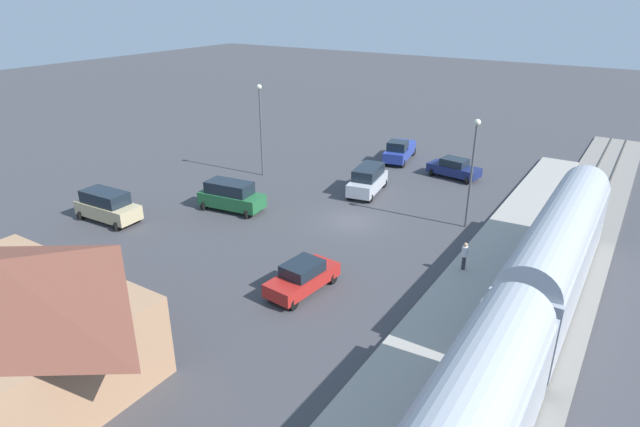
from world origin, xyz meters
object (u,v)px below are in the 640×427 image
(suv_green, at_px, (231,196))
(sedan_navy, at_px, (454,168))
(pedestrian_on_platform, at_px, (465,254))
(sedan_red, at_px, (303,277))
(station_building, at_px, (6,317))
(light_pole_lot_center, at_px, (261,120))
(suv_tan, at_px, (107,206))
(suv_silver, at_px, (368,180))
(light_pole_near_platform, at_px, (473,161))
(pickup_blue, at_px, (400,150))

(suv_green, distance_m, sedan_navy, 19.89)
(suv_green, xyz_separation_m, sedan_navy, (-11.49, -16.24, -0.27))
(pedestrian_on_platform, distance_m, suv_green, 17.88)
(sedan_navy, bearing_deg, sedan_red, 89.03)
(station_building, height_order, pedestrian_on_platform, station_building)
(pedestrian_on_platform, height_order, sedan_red, pedestrian_on_platform)
(station_building, distance_m, sedan_navy, 35.88)
(light_pole_lot_center, bearing_deg, suv_tan, 77.97)
(station_building, relative_size, suv_silver, 2.32)
(suv_green, xyz_separation_m, suv_tan, (6.08, 6.29, 0.00))
(light_pole_lot_center, bearing_deg, station_building, 106.24)
(suv_silver, bearing_deg, light_pole_lot_center, 5.91)
(pedestrian_on_platform, relative_size, suv_green, 0.33)
(station_building, height_order, sedan_navy, station_building)
(suv_silver, height_order, suv_green, same)
(suv_tan, distance_m, sedan_navy, 28.57)
(suv_silver, relative_size, light_pole_near_platform, 0.68)
(pedestrian_on_platform, height_order, suv_tan, suv_tan)
(suv_tan, bearing_deg, pedestrian_on_platform, -165.56)
(station_building, xyz_separation_m, light_pole_near_platform, (-11.20, -25.43, 1.96))
(pedestrian_on_platform, distance_m, suv_silver, 14.09)
(station_building, distance_m, suv_tan, 16.67)
(station_building, xyz_separation_m, suv_silver, (-2.26, -27.66, -1.70))
(suv_green, relative_size, light_pole_near_platform, 0.67)
(station_building, distance_m, sedan_red, 13.93)
(suv_tan, distance_m, sedan_red, 17.19)
(station_building, height_order, suv_green, station_building)
(suv_tan, bearing_deg, sedan_navy, -127.96)
(suv_silver, distance_m, sedan_navy, 8.80)
(suv_green, distance_m, sedan_red, 12.99)
(light_pole_near_platform, bearing_deg, suv_green, 22.30)
(pedestrian_on_platform, distance_m, light_pole_near_platform, 7.77)
(suv_tan, relative_size, light_pole_near_platform, 0.65)
(suv_silver, height_order, pickup_blue, suv_silver)
(suv_tan, distance_m, pickup_blue, 27.09)
(station_building, relative_size, pedestrian_on_platform, 7.00)
(station_building, relative_size, suv_tan, 2.41)
(pedestrian_on_platform, bearing_deg, sedan_navy, -68.65)
(pedestrian_on_platform, bearing_deg, suv_green, -0.37)
(sedan_navy, height_order, sedan_red, same)
(pedestrian_on_platform, bearing_deg, pickup_blue, -55.69)
(pickup_blue, relative_size, light_pole_near_platform, 0.74)
(pedestrian_on_platform, height_order, suv_silver, suv_silver)
(sedan_navy, distance_m, sedan_red, 22.98)
(station_building, distance_m, pedestrian_on_platform, 23.06)
(suv_silver, distance_m, light_pole_lot_center, 10.79)
(suv_green, relative_size, light_pole_lot_center, 0.64)
(light_pole_near_platform, bearing_deg, sedan_red, 70.27)
(station_building, distance_m, suv_silver, 27.80)
(sedan_navy, relative_size, sedan_red, 1.01)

